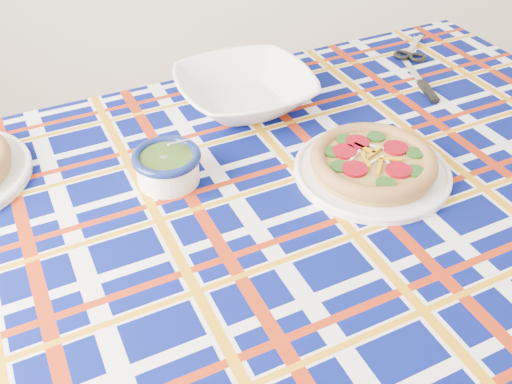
{
  "coord_description": "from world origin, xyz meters",
  "views": [
    {
      "loc": [
        -0.66,
        -0.63,
        1.5
      ],
      "look_at": [
        -0.52,
        0.19,
        0.83
      ],
      "focal_mm": 40.0,
      "sensor_mm": 36.0,
      "label": 1
    }
  ],
  "objects": [
    {
      "name": "kitchen_scissors",
      "position": [
        0.04,
        0.77,
        0.82
      ],
      "size": [
        0.18,
        0.22,
        0.02
      ],
      "primitive_type": null,
      "rotation": [
        0.0,
        0.0,
        1.01
      ],
      "color": "silver",
      "rests_on": "tablecloth"
    },
    {
      "name": "table_knife",
      "position": [
        -0.02,
        0.63,
        0.81
      ],
      "size": [
        0.04,
        0.26,
        0.01
      ],
      "primitive_type": null,
      "rotation": [
        0.0,
        0.0,
        1.52
      ],
      "color": "silver",
      "rests_on": "tablecloth"
    },
    {
      "name": "dining_table",
      "position": [
        -0.47,
        0.18,
        0.73
      ],
      "size": [
        1.94,
        1.49,
        0.8
      ],
      "rotation": [
        0.0,
        0.0,
        0.27
      ],
      "color": "brown",
      "rests_on": "floor"
    },
    {
      "name": "pesto_bowl",
      "position": [
        -0.67,
        0.28,
        0.85
      ],
      "size": [
        0.15,
        0.15,
        0.08
      ],
      "primitive_type": null,
      "rotation": [
        0.0,
        0.0,
        0.11
      ],
      "color": "#1F3A10",
      "rests_on": "tablecloth"
    },
    {
      "name": "serving_bowl",
      "position": [
        -0.48,
        0.54,
        0.85
      ],
      "size": [
        0.38,
        0.38,
        0.08
      ],
      "primitive_type": "imported",
      "rotation": [
        0.0,
        0.0,
        0.22
      ],
      "color": "white",
      "rests_on": "tablecloth"
    },
    {
      "name": "tablecloth",
      "position": [
        -0.47,
        0.18,
        0.75
      ],
      "size": [
        1.98,
        1.53,
        0.11
      ],
      "primitive_type": null,
      "rotation": [
        0.0,
        0.0,
        0.27
      ],
      "color": "#040C54",
      "rests_on": "dining_table"
    },
    {
      "name": "main_focaccia_plate",
      "position": [
        -0.27,
        0.23,
        0.84
      ],
      "size": [
        0.4,
        0.4,
        0.06
      ],
      "primitive_type": null,
      "rotation": [
        0.0,
        0.0,
        0.3
      ],
      "color": "#A7823B",
      "rests_on": "tablecloth"
    }
  ]
}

